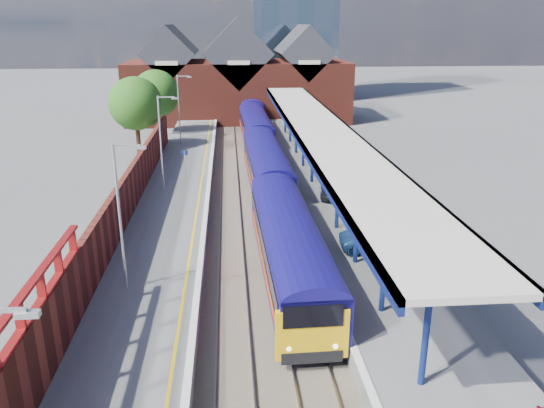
{
  "coord_description": "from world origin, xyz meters",
  "views": [
    {
      "loc": [
        -1.46,
        -17.02,
        12.95
      ],
      "look_at": [
        1.02,
        13.1,
        2.6
      ],
      "focal_mm": 35.0,
      "sensor_mm": 36.0,
      "label": 1
    }
  ],
  "objects_px": {
    "train": "(260,142)",
    "lamp_post_c": "(162,137)",
    "parked_car_dark": "(351,193)",
    "parked_car_blue": "(378,240)",
    "parked_car_silver": "(376,209)",
    "lamp_post_d": "(180,105)",
    "lamp_post_b": "(122,209)",
    "platform_sign": "(185,160)"
  },
  "relations": [
    {
      "from": "lamp_post_d",
      "to": "platform_sign",
      "type": "height_order",
      "value": "lamp_post_d"
    },
    {
      "from": "lamp_post_d",
      "to": "parked_car_silver",
      "type": "bearing_deg",
      "value": -59.67
    },
    {
      "from": "train",
      "to": "parked_car_silver",
      "type": "distance_m",
      "value": 20.05
    },
    {
      "from": "parked_car_dark",
      "to": "parked_car_blue",
      "type": "bearing_deg",
      "value": -173.52
    },
    {
      "from": "lamp_post_d",
      "to": "parked_car_dark",
      "type": "bearing_deg",
      "value": -56.46
    },
    {
      "from": "parked_car_dark",
      "to": "parked_car_blue",
      "type": "height_order",
      "value": "parked_car_dark"
    },
    {
      "from": "lamp_post_d",
      "to": "platform_sign",
      "type": "xyz_separation_m",
      "value": [
        1.36,
        -14.0,
        -2.3
      ]
    },
    {
      "from": "parked_car_blue",
      "to": "parked_car_dark",
      "type": "bearing_deg",
      "value": 1.02
    },
    {
      "from": "train",
      "to": "parked_car_dark",
      "type": "distance_m",
      "value": 16.14
    },
    {
      "from": "platform_sign",
      "to": "parked_car_blue",
      "type": "distance_m",
      "value": 18.67
    },
    {
      "from": "lamp_post_b",
      "to": "parked_car_blue",
      "type": "distance_m",
      "value": 13.81
    },
    {
      "from": "lamp_post_c",
      "to": "parked_car_dark",
      "type": "distance_m",
      "value": 14.4
    },
    {
      "from": "train",
      "to": "platform_sign",
      "type": "height_order",
      "value": "platform_sign"
    },
    {
      "from": "parked_car_silver",
      "to": "parked_car_blue",
      "type": "distance_m",
      "value": 4.68
    },
    {
      "from": "parked_car_blue",
      "to": "train",
      "type": "bearing_deg",
      "value": 16.04
    },
    {
      "from": "platform_sign",
      "to": "lamp_post_d",
      "type": "bearing_deg",
      "value": 95.56
    },
    {
      "from": "lamp_post_c",
      "to": "parked_car_dark",
      "type": "relative_size",
      "value": 1.61
    },
    {
      "from": "platform_sign",
      "to": "parked_car_silver",
      "type": "xyz_separation_m",
      "value": [
        12.71,
        -10.06,
        -0.92
      ]
    },
    {
      "from": "platform_sign",
      "to": "parked_car_blue",
      "type": "relative_size",
      "value": 0.59
    },
    {
      "from": "train",
      "to": "lamp_post_d",
      "type": "xyz_separation_m",
      "value": [
        -7.86,
        5.0,
        2.87
      ]
    },
    {
      "from": "platform_sign",
      "to": "parked_car_blue",
      "type": "height_order",
      "value": "platform_sign"
    },
    {
      "from": "parked_car_silver",
      "to": "lamp_post_d",
      "type": "bearing_deg",
      "value": 33.47
    },
    {
      "from": "lamp_post_c",
      "to": "platform_sign",
      "type": "height_order",
      "value": "lamp_post_c"
    },
    {
      "from": "lamp_post_d",
      "to": "lamp_post_b",
      "type": "bearing_deg",
      "value": -90.0
    },
    {
      "from": "train",
      "to": "parked_car_blue",
      "type": "bearing_deg",
      "value": -77.82
    },
    {
      "from": "parked_car_blue",
      "to": "platform_sign",
      "type": "bearing_deg",
      "value": 42.29
    },
    {
      "from": "lamp_post_b",
      "to": "lamp_post_c",
      "type": "bearing_deg",
      "value": 90.0
    },
    {
      "from": "lamp_post_c",
      "to": "platform_sign",
      "type": "xyz_separation_m",
      "value": [
        1.36,
        2.0,
        -2.3
      ]
    },
    {
      "from": "lamp_post_c",
      "to": "lamp_post_d",
      "type": "xyz_separation_m",
      "value": [
        0.0,
        16.0,
        0.0
      ]
    },
    {
      "from": "train",
      "to": "lamp_post_c",
      "type": "xyz_separation_m",
      "value": [
        -7.86,
        -11.0,
        2.87
      ]
    },
    {
      "from": "parked_car_silver",
      "to": "lamp_post_c",
      "type": "bearing_deg",
      "value": 63.34
    },
    {
      "from": "train",
      "to": "lamp_post_c",
      "type": "distance_m",
      "value": 13.82
    },
    {
      "from": "lamp_post_b",
      "to": "parked_car_silver",
      "type": "bearing_deg",
      "value": 29.42
    },
    {
      "from": "lamp_post_d",
      "to": "train",
      "type": "bearing_deg",
      "value": -32.48
    },
    {
      "from": "parked_car_dark",
      "to": "platform_sign",
      "type": "bearing_deg",
      "value": 72.14
    },
    {
      "from": "parked_car_silver",
      "to": "train",
      "type": "bearing_deg",
      "value": 21.22
    },
    {
      "from": "lamp_post_b",
      "to": "parked_car_blue",
      "type": "bearing_deg",
      "value": 14.7
    },
    {
      "from": "lamp_post_c",
      "to": "parked_car_blue",
      "type": "relative_size",
      "value": 1.66
    },
    {
      "from": "lamp_post_d",
      "to": "parked_car_silver",
      "type": "xyz_separation_m",
      "value": [
        14.07,
        -24.06,
        -3.22
      ]
    },
    {
      "from": "train",
      "to": "lamp_post_d",
      "type": "height_order",
      "value": "lamp_post_d"
    },
    {
      "from": "lamp_post_b",
      "to": "parked_car_dark",
      "type": "bearing_deg",
      "value": 41.52
    },
    {
      "from": "parked_car_silver",
      "to": "parked_car_dark",
      "type": "relative_size",
      "value": 1.07
    }
  ]
}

